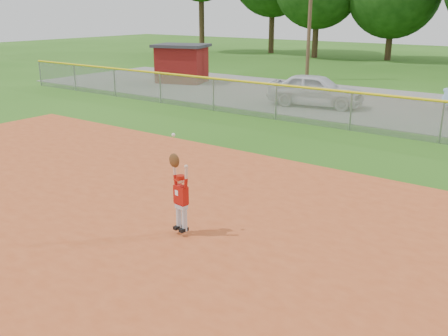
{
  "coord_description": "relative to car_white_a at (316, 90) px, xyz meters",
  "views": [
    {
      "loc": [
        7.22,
        -8.23,
        4.57
      ],
      "look_at": [
        0.87,
        0.48,
        1.1
      ],
      "focal_mm": 40.0,
      "sensor_mm": 36.0,
      "label": 1
    }
  ],
  "objects": [
    {
      "name": "car_white_a",
      "position": [
        0.0,
        0.0,
        0.0
      ],
      "size": [
        4.81,
        2.63,
        1.55
      ],
      "primitive_type": "imported",
      "rotation": [
        0.0,
        0.0,
        1.75
      ],
      "color": "silver",
      "rests_on": "parking_strip"
    },
    {
      "name": "clay_infield",
      "position": [
        3.32,
        -16.72,
        -0.79
      ],
      "size": [
        24.0,
        16.0,
        0.04
      ],
      "primitive_type": "cube",
      "color": "#B74A21",
      "rests_on": "ground"
    },
    {
      "name": "ground",
      "position": [
        3.32,
        -13.72,
        -0.81
      ],
      "size": [
        120.0,
        120.0,
        0.0
      ],
      "primitive_type": "plane",
      "color": "#2A5E15",
      "rests_on": "ground"
    },
    {
      "name": "outfield_fence",
      "position": [
        3.32,
        -3.72,
        0.08
      ],
      "size": [
        40.06,
        0.1,
        1.55
      ],
      "color": "gray",
      "rests_on": "ground"
    },
    {
      "name": "ballplayer",
      "position": [
        4.17,
        -14.73,
        0.13
      ],
      "size": [
        0.54,
        0.25,
        2.05
      ],
      "color": "silver",
      "rests_on": "ground"
    },
    {
      "name": "parking_strip",
      "position": [
        3.32,
        2.28,
        -0.79
      ],
      "size": [
        44.0,
        10.0,
        0.03
      ],
      "primitive_type": "cube",
      "color": "slate",
      "rests_on": "ground"
    },
    {
      "name": "utility_shed",
      "position": [
        -10.53,
        2.42,
        0.42
      ],
      "size": [
        3.81,
        3.35,
        2.4
      ],
      "color": "#62100E",
      "rests_on": "ground"
    }
  ]
}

